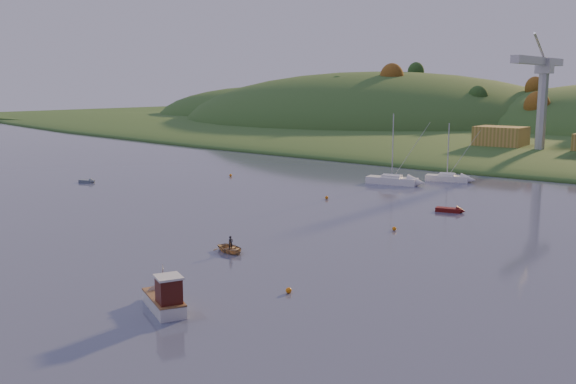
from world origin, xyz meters
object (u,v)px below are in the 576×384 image
Objects in this scene: sailboat_near at (392,180)px; red_tender at (454,210)px; canoe at (231,249)px; fishing_boat at (162,297)px; grey_dinghy at (89,181)px; sailboat_far at (447,177)px.

sailboat_near is 2.93× the size of red_tender.
fishing_boat is at bearing -139.18° from canoe.
grey_dinghy is at bearing -179.03° from red_tender.
red_tender reaches higher than grey_dinghy.
canoe is 1.16× the size of grey_dinghy.
sailboat_far is (5.86, 9.19, -0.09)m from sailboat_near.
sailboat_near is at bearing 125.89° from red_tender.
grey_dinghy is (-47.60, -41.44, -0.45)m from sailboat_far.
red_tender is at bearing -3.67° from grey_dinghy.
sailboat_far is at bearing 18.83° from canoe.
sailboat_near reaches higher than canoe.
canoe is (-7.56, 15.22, -0.51)m from fishing_boat.
fishing_boat is 49.23m from red_tender.
fishing_boat is 0.56× the size of sailboat_near.
fishing_boat is 68.32m from grey_dinghy.
red_tender is (13.24, -25.39, -0.41)m from sailboat_far.
grey_dinghy is (-59.73, 33.16, -0.67)m from fishing_boat.
grey_dinghy is at bearing -154.07° from sailboat_far.
fishing_boat is 17.00m from canoe.
canoe is 0.93× the size of red_tender.
grey_dinghy is (-52.17, 17.94, -0.16)m from canoe.
red_tender is at bearing -67.00° from fishing_boat.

